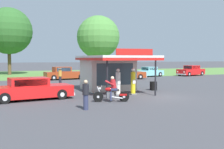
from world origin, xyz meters
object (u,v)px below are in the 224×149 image
(parked_car_back_row_left, at_px, (125,74))
(bystander_leaning_by_kiosk, at_px, (86,94))
(gas_pump_nearside, at_px, (118,83))
(parked_car_back_row_centre, at_px, (65,74))
(bystander_strolling_foreground, at_px, (60,76))
(featured_classic_sedan, at_px, (31,89))
(parked_car_back_row_far_left, at_px, (148,72))
(gas_pump_offside, at_px, (133,83))
(spare_tire_stack, at_px, (153,86))
(parked_car_back_row_right, at_px, (191,71))
(motorcycle_with_rider, at_px, (112,91))

(parked_car_back_row_left, bearing_deg, bystander_leaning_by_kiosk, -120.34)
(gas_pump_nearside, relative_size, parked_car_back_row_left, 0.36)
(parked_car_back_row_centre, height_order, parked_car_back_row_left, parked_car_back_row_centre)
(bystander_strolling_foreground, bearing_deg, featured_classic_sedan, -111.98)
(parked_car_back_row_left, height_order, parked_car_back_row_far_left, parked_car_back_row_left)
(gas_pump_offside, bearing_deg, spare_tire_stack, 32.95)
(parked_car_back_row_right, height_order, bystander_strolling_foreground, bystander_strolling_foreground)
(parked_car_back_row_centre, distance_m, parked_car_back_row_far_left, 12.34)
(parked_car_back_row_left, distance_m, bystander_strolling_foreground, 9.87)
(parked_car_back_row_left, xyz_separation_m, parked_car_back_row_far_left, (5.14, 3.14, -0.05))
(gas_pump_nearside, height_order, motorcycle_with_rider, gas_pump_nearside)
(parked_car_back_row_centre, xyz_separation_m, parked_car_back_row_far_left, (12.32, 0.61, -0.08))
(parked_car_back_row_right, bearing_deg, featured_classic_sedan, -147.92)
(featured_classic_sedan, bearing_deg, parked_car_back_row_far_left, 42.33)
(motorcycle_with_rider, xyz_separation_m, parked_car_back_row_far_left, (13.31, 19.00, -0.02))
(gas_pump_nearside, bearing_deg, bystander_leaning_by_kiosk, -130.34)
(parked_car_back_row_right, bearing_deg, parked_car_back_row_left, -168.27)
(motorcycle_with_rider, height_order, spare_tire_stack, motorcycle_with_rider)
(parked_car_back_row_right, bearing_deg, bystander_strolling_foreground, -162.92)
(parked_car_back_row_right, bearing_deg, parked_car_back_row_far_left, 175.21)
(parked_car_back_row_centre, xyz_separation_m, spare_tire_stack, (4.49, -14.12, -0.35))
(parked_car_back_row_far_left, bearing_deg, bystander_leaning_by_kiosk, -126.62)
(bystander_leaning_by_kiosk, bearing_deg, featured_classic_sedan, 116.65)
(parked_car_back_row_centre, relative_size, parked_car_back_row_left, 1.00)
(parked_car_back_row_right, xyz_separation_m, spare_tire_stack, (-14.96, -14.13, -0.35))
(bystander_strolling_foreground, xyz_separation_m, spare_tire_stack, (6.33, -7.59, -0.53))
(parked_car_back_row_centre, bearing_deg, spare_tire_stack, -72.36)
(parked_car_back_row_far_left, bearing_deg, spare_tire_stack, -118.01)
(parked_car_back_row_right, height_order, spare_tire_stack, parked_car_back_row_right)
(featured_classic_sedan, height_order, bystander_leaning_by_kiosk, bystander_leaning_by_kiosk)
(parked_car_back_row_centre, distance_m, parked_car_back_row_left, 7.62)
(motorcycle_with_rider, distance_m, parked_car_back_row_right, 27.50)
(gas_pump_offside, relative_size, motorcycle_with_rider, 0.91)
(parked_car_back_row_centre, bearing_deg, featured_classic_sedan, -109.43)
(gas_pump_offside, height_order, spare_tire_stack, gas_pump_offside)
(parked_car_back_row_far_left, bearing_deg, featured_classic_sedan, -137.67)
(parked_car_back_row_centre, distance_m, spare_tire_stack, 14.82)
(parked_car_back_row_right, xyz_separation_m, bystander_leaning_by_kiosk, (-22.64, -20.28, 0.11))
(gas_pump_nearside, distance_m, featured_classic_sedan, 6.01)
(featured_classic_sedan, distance_m, parked_car_back_row_right, 29.47)
(featured_classic_sedan, bearing_deg, bystander_leaning_by_kiosk, -63.35)
(parked_car_back_row_left, bearing_deg, featured_classic_sedan, -134.11)
(featured_classic_sedan, height_order, parked_car_back_row_right, parked_car_back_row_right)
(gas_pump_offside, relative_size, parked_car_back_row_right, 0.38)
(featured_classic_sedan, xyz_separation_m, bystander_strolling_foreground, (3.68, 9.11, 0.22))
(motorcycle_with_rider, bearing_deg, gas_pump_nearside, 59.04)
(gas_pump_nearside, height_order, gas_pump_offside, gas_pump_offside)
(spare_tire_stack, bearing_deg, parked_car_back_row_right, 43.36)
(gas_pump_offside, distance_m, bystander_strolling_foreground, 10.04)
(parked_car_back_row_far_left, bearing_deg, bystander_strolling_foreground, -153.24)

